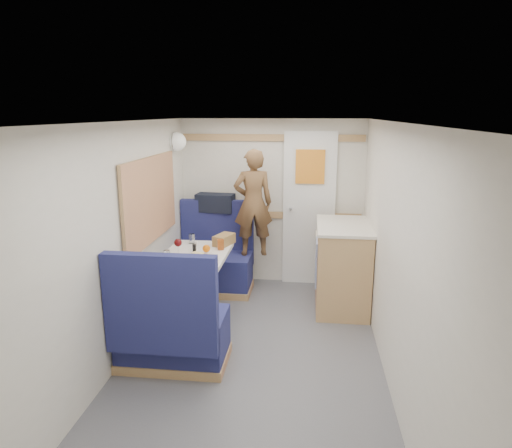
# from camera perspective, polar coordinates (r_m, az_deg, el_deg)

# --- Properties ---
(floor) EXTENTS (4.50, 4.50, 0.00)m
(floor) POSITION_cam_1_polar(r_m,az_deg,el_deg) (3.83, -1.11, -18.97)
(floor) COLOR #515156
(floor) RESTS_ON ground
(ceiling) EXTENTS (4.50, 4.50, 0.00)m
(ceiling) POSITION_cam_1_polar(r_m,az_deg,el_deg) (3.22, -1.28, 12.53)
(ceiling) COLOR silver
(ceiling) RESTS_ON wall_back
(wall_back) EXTENTS (2.20, 0.02, 2.00)m
(wall_back) POSITION_cam_1_polar(r_m,az_deg,el_deg) (5.56, 2.01, 2.69)
(wall_back) COLOR silver
(wall_back) RESTS_ON floor
(wall_left) EXTENTS (0.02, 4.50, 2.00)m
(wall_left) POSITION_cam_1_polar(r_m,az_deg,el_deg) (3.70, -18.35, -3.75)
(wall_left) COLOR silver
(wall_left) RESTS_ON floor
(wall_right) EXTENTS (0.02, 4.50, 2.00)m
(wall_right) POSITION_cam_1_polar(r_m,az_deg,el_deg) (3.42, 17.44, -5.09)
(wall_right) COLOR silver
(wall_right) RESTS_ON floor
(oak_trim_low) EXTENTS (2.15, 0.02, 0.08)m
(oak_trim_low) POSITION_cam_1_polar(r_m,az_deg,el_deg) (5.57, 1.98, 1.14)
(oak_trim_low) COLOR #A76F4B
(oak_trim_low) RESTS_ON wall_back
(oak_trim_high) EXTENTS (2.15, 0.02, 0.08)m
(oak_trim_high) POSITION_cam_1_polar(r_m,az_deg,el_deg) (5.44, 2.06, 10.74)
(oak_trim_high) COLOR #A76F4B
(oak_trim_high) RESTS_ON wall_back
(side_window) EXTENTS (0.04, 1.30, 0.72)m
(side_window) POSITION_cam_1_polar(r_m,az_deg,el_deg) (4.53, -13.09, 3.01)
(side_window) COLOR #98A088
(side_window) RESTS_ON wall_left
(rear_door) EXTENTS (0.62, 0.12, 1.86)m
(rear_door) POSITION_cam_1_polar(r_m,az_deg,el_deg) (5.51, 6.64, 2.22)
(rear_door) COLOR white
(rear_door) RESTS_ON wall_back
(dinette_table) EXTENTS (0.62, 0.92, 0.72)m
(dinette_table) POSITION_cam_1_polar(r_m,az_deg,el_deg) (4.58, -7.53, -5.49)
(dinette_table) COLOR white
(dinette_table) RESTS_ON floor
(bench_far) EXTENTS (0.90, 0.59, 1.05)m
(bench_far) POSITION_cam_1_polar(r_m,az_deg,el_deg) (5.46, -5.23, -5.16)
(bench_far) COLOR #18184C
(bench_far) RESTS_ON floor
(bench_near) EXTENTS (0.90, 0.59, 1.05)m
(bench_near) POSITION_cam_1_polar(r_m,az_deg,el_deg) (3.92, -10.56, -13.30)
(bench_near) COLOR #18184C
(bench_near) RESTS_ON floor
(ledge) EXTENTS (0.90, 0.14, 0.04)m
(ledge) POSITION_cam_1_polar(r_m,az_deg,el_deg) (5.55, -4.82, 1.36)
(ledge) COLOR #A76F4B
(ledge) RESTS_ON bench_far
(dome_light) EXTENTS (0.20, 0.20, 0.20)m
(dome_light) POSITION_cam_1_polar(r_m,az_deg,el_deg) (5.26, -9.84, 10.11)
(dome_light) COLOR white
(dome_light) RESTS_ON wall_left
(galley_counter) EXTENTS (0.57, 0.92, 0.92)m
(galley_counter) POSITION_cam_1_polar(r_m,az_deg,el_deg) (5.01, 10.67, -5.11)
(galley_counter) COLOR #A76F4B
(galley_counter) RESTS_ON floor
(person) EXTENTS (0.51, 0.39, 1.23)m
(person) POSITION_cam_1_polar(r_m,az_deg,el_deg) (5.21, -0.37, 2.66)
(person) COLOR brown
(person) RESTS_ON bench_far
(duffel_bag) EXTENTS (0.47, 0.26, 0.22)m
(duffel_bag) POSITION_cam_1_polar(r_m,az_deg,el_deg) (5.53, -5.11, 2.67)
(duffel_bag) COLOR black
(duffel_bag) RESTS_ON ledge
(tray) EXTENTS (0.33, 0.38, 0.02)m
(tray) POSITION_cam_1_polar(r_m,az_deg,el_deg) (4.25, -8.28, -4.75)
(tray) COLOR white
(tray) RESTS_ON dinette_table
(orange_fruit) EXTENTS (0.08, 0.08, 0.08)m
(orange_fruit) POSITION_cam_1_polar(r_m,az_deg,el_deg) (4.48, -6.23, -3.07)
(orange_fruit) COLOR #E85A0A
(orange_fruit) RESTS_ON tray
(cheese_block) EXTENTS (0.12, 0.09, 0.04)m
(cheese_block) POSITION_cam_1_polar(r_m,az_deg,el_deg) (4.38, -7.34, -3.79)
(cheese_block) COLOR #F3E18C
(cheese_block) RESTS_ON tray
(wine_glass) EXTENTS (0.08, 0.08, 0.17)m
(wine_glass) POSITION_cam_1_polar(r_m,az_deg,el_deg) (4.45, -9.72, -2.40)
(wine_glass) COLOR white
(wine_glass) RESTS_ON dinette_table
(tumbler_left) EXTENTS (0.06, 0.06, 0.10)m
(tumbler_left) POSITION_cam_1_polar(r_m,az_deg,el_deg) (4.34, -11.05, -3.89)
(tumbler_left) COLOR silver
(tumbler_left) RESTS_ON dinette_table
(tumbler_mid) EXTENTS (0.06, 0.06, 0.10)m
(tumbler_mid) POSITION_cam_1_polar(r_m,az_deg,el_deg) (4.87, -8.02, -1.81)
(tumbler_mid) COLOR white
(tumbler_mid) RESTS_ON dinette_table
(beer_glass) EXTENTS (0.07, 0.07, 0.11)m
(beer_glass) POSITION_cam_1_polar(r_m,az_deg,el_deg) (4.61, -4.43, -2.58)
(beer_glass) COLOR #964415
(beer_glass) RESTS_ON dinette_table
(pepper_grinder) EXTENTS (0.03, 0.03, 0.09)m
(pepper_grinder) POSITION_cam_1_polar(r_m,az_deg,el_deg) (4.53, -7.73, -3.09)
(pepper_grinder) COLOR black
(pepper_grinder) RESTS_ON dinette_table
(salt_grinder) EXTENTS (0.03, 0.03, 0.09)m
(salt_grinder) POSITION_cam_1_polar(r_m,az_deg,el_deg) (4.63, -7.50, -2.71)
(salt_grinder) COLOR white
(salt_grinder) RESTS_ON dinette_table
(bread_loaf) EXTENTS (0.22, 0.29, 0.11)m
(bread_loaf) POSITION_cam_1_polar(r_m,az_deg,el_deg) (4.78, -4.02, -1.97)
(bread_loaf) COLOR brown
(bread_loaf) RESTS_ON dinette_table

